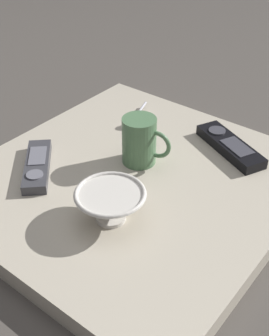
% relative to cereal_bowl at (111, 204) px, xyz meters
% --- Properties ---
extents(ground_plane, '(6.00, 6.00, 0.00)m').
position_rel_cereal_bowl_xyz_m(ground_plane, '(-0.05, 0.13, -0.08)').
color(ground_plane, '#47423D').
extents(table, '(0.62, 0.65, 0.04)m').
position_rel_cereal_bowl_xyz_m(table, '(-0.05, 0.13, -0.06)').
color(table, '#B7AD99').
rests_on(table, ground).
extents(cereal_bowl, '(0.13, 0.13, 0.06)m').
position_rel_cereal_bowl_xyz_m(cereal_bowl, '(0.00, 0.00, 0.00)').
color(cereal_bowl, beige).
rests_on(cereal_bowl, table).
extents(coffee_mug, '(0.11, 0.07, 0.10)m').
position_rel_cereal_bowl_xyz_m(coffee_mug, '(-0.07, 0.18, 0.02)').
color(coffee_mug, '#4C724C').
rests_on(coffee_mug, table).
extents(teaspoon, '(0.05, 0.11, 0.03)m').
position_rel_cereal_bowl_xyz_m(teaspoon, '(-0.18, 0.29, -0.02)').
color(teaspoon, silver).
rests_on(teaspoon, table).
extents(tv_remote_near, '(0.15, 0.16, 0.02)m').
position_rel_cereal_bowl_xyz_m(tv_remote_near, '(-0.22, 0.02, -0.03)').
color(tv_remote_near, '#38383D').
rests_on(tv_remote_near, table).
extents(tv_remote_far, '(0.19, 0.13, 0.03)m').
position_rel_cereal_bowl_xyz_m(tv_remote_far, '(0.06, 0.34, -0.02)').
color(tv_remote_far, black).
rests_on(tv_remote_far, table).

